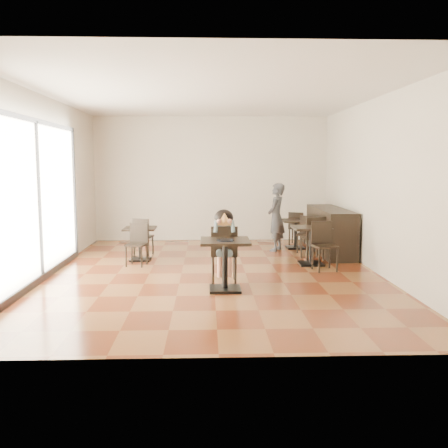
{
  "coord_description": "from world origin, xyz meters",
  "views": [
    {
      "loc": [
        -0.12,
        -8.97,
        2.01
      ],
      "look_at": [
        0.17,
        -0.75,
        1.0
      ],
      "focal_mm": 40.0,
      "sensor_mm": 36.0,
      "label": 1
    }
  ],
  "objects_px": {
    "cafe_table_left": "(140,244)",
    "child_chair": "(224,254)",
    "child_table": "(225,265)",
    "chair_back_a": "(297,228)",
    "adult_patron": "(276,217)",
    "chair_mid_a": "(313,238)",
    "chair_left_a": "(143,237)",
    "chair_mid_b": "(325,247)",
    "cafe_table_back": "(296,234)",
    "cafe_table_mid": "(311,246)",
    "chair_back_b": "(306,235)",
    "chair_left_b": "(136,245)",
    "child": "(224,246)"
  },
  "relations": [
    {
      "from": "chair_left_a",
      "to": "chair_back_a",
      "type": "relative_size",
      "value": 1.01
    },
    {
      "from": "adult_patron",
      "to": "chair_back_b",
      "type": "relative_size",
      "value": 1.9
    },
    {
      "from": "child_chair",
      "to": "chair_back_b",
      "type": "distance_m",
      "value": 3.39
    },
    {
      "from": "chair_left_a",
      "to": "chair_back_b",
      "type": "height_order",
      "value": "chair_left_a"
    },
    {
      "from": "child",
      "to": "chair_mid_b",
      "type": "bearing_deg",
      "value": 23.74
    },
    {
      "from": "chair_left_b",
      "to": "chair_back_a",
      "type": "xyz_separation_m",
      "value": [
        3.62,
        2.44,
        -0.0
      ]
    },
    {
      "from": "child_table",
      "to": "cafe_table_mid",
      "type": "relative_size",
      "value": 1.07
    },
    {
      "from": "cafe_table_back",
      "to": "cafe_table_mid",
      "type": "bearing_deg",
      "value": -91.16
    },
    {
      "from": "chair_mid_a",
      "to": "chair_mid_b",
      "type": "relative_size",
      "value": 1.0
    },
    {
      "from": "child",
      "to": "child_table",
      "type": "bearing_deg",
      "value": -90.0
    },
    {
      "from": "adult_patron",
      "to": "chair_left_b",
      "type": "distance_m",
      "value": 3.39
    },
    {
      "from": "cafe_table_back",
      "to": "chair_left_a",
      "type": "relative_size",
      "value": 0.82
    },
    {
      "from": "child",
      "to": "adult_patron",
      "type": "height_order",
      "value": "adult_patron"
    },
    {
      "from": "adult_patron",
      "to": "chair_left_b",
      "type": "height_order",
      "value": "adult_patron"
    },
    {
      "from": "chair_mid_a",
      "to": "chair_back_a",
      "type": "distance_m",
      "value": 1.93
    },
    {
      "from": "child",
      "to": "chair_left_b",
      "type": "xyz_separation_m",
      "value": [
        -1.67,
        1.43,
        -0.2
      ]
    },
    {
      "from": "chair_mid_b",
      "to": "cafe_table_back",
      "type": "bearing_deg",
      "value": 83.46
    },
    {
      "from": "child_chair",
      "to": "cafe_table_left",
      "type": "xyz_separation_m",
      "value": [
        -1.67,
        1.98,
        -0.15
      ]
    },
    {
      "from": "child_table",
      "to": "cafe_table_left",
      "type": "relative_size",
      "value": 1.18
    },
    {
      "from": "chair_back_b",
      "to": "chair_back_a",
      "type": "bearing_deg",
      "value": 113.92
    },
    {
      "from": "adult_patron",
      "to": "chair_mid_a",
      "type": "xyz_separation_m",
      "value": [
        0.62,
        -1.08,
        -0.32
      ]
    },
    {
      "from": "adult_patron",
      "to": "child_table",
      "type": "bearing_deg",
      "value": 3.86
    },
    {
      "from": "child_chair",
      "to": "cafe_table_back",
      "type": "relative_size",
      "value": 1.44
    },
    {
      "from": "child_table",
      "to": "chair_back_a",
      "type": "relative_size",
      "value": 1.0
    },
    {
      "from": "child_table",
      "to": "child",
      "type": "xyz_separation_m",
      "value": [
        0.0,
        0.55,
        0.21
      ]
    },
    {
      "from": "child_table",
      "to": "cafe_table_mid",
      "type": "xyz_separation_m",
      "value": [
        1.77,
        1.94,
        -0.03
      ]
    },
    {
      "from": "chair_mid_a",
      "to": "chair_back_b",
      "type": "bearing_deg",
      "value": -101.1
    },
    {
      "from": "child_chair",
      "to": "chair_left_b",
      "type": "xyz_separation_m",
      "value": [
        -1.67,
        1.43,
        -0.08
      ]
    },
    {
      "from": "adult_patron",
      "to": "cafe_table_mid",
      "type": "relative_size",
      "value": 2.04
    },
    {
      "from": "child_table",
      "to": "chair_left_a",
      "type": "distance_m",
      "value": 3.5
    },
    {
      "from": "adult_patron",
      "to": "child",
      "type": "bearing_deg",
      "value": 0.58
    },
    {
      "from": "chair_mid_a",
      "to": "chair_left_a",
      "type": "bearing_deg",
      "value": -18.28
    },
    {
      "from": "chair_back_a",
      "to": "child_chair",
      "type": "bearing_deg",
      "value": 87.19
    },
    {
      "from": "cafe_table_back",
      "to": "chair_back_b",
      "type": "xyz_separation_m",
      "value": [
        0.14,
        -0.55,
        0.07
      ]
    },
    {
      "from": "cafe_table_back",
      "to": "chair_back_a",
      "type": "height_order",
      "value": "chair_back_a"
    },
    {
      "from": "child",
      "to": "chair_left_a",
      "type": "relative_size",
      "value": 1.49
    },
    {
      "from": "child_chair",
      "to": "chair_back_b",
      "type": "height_order",
      "value": "child_chair"
    },
    {
      "from": "chair_left_b",
      "to": "chair_back_a",
      "type": "relative_size",
      "value": 1.01
    },
    {
      "from": "cafe_table_mid",
      "to": "chair_back_b",
      "type": "distance_m",
      "value": 1.39
    },
    {
      "from": "adult_patron",
      "to": "cafe_table_left",
      "type": "xyz_separation_m",
      "value": [
        -2.97,
        -1.04,
        -0.43
      ]
    },
    {
      "from": "adult_patron",
      "to": "chair_left_a",
      "type": "distance_m",
      "value": 3.03
    },
    {
      "from": "child_chair",
      "to": "adult_patron",
      "type": "bearing_deg",
      "value": -113.35
    },
    {
      "from": "child",
      "to": "cafe_table_left",
      "type": "height_order",
      "value": "child"
    },
    {
      "from": "child_chair",
      "to": "child",
      "type": "height_order",
      "value": "child"
    },
    {
      "from": "cafe_table_left",
      "to": "child_chair",
      "type": "bearing_deg",
      "value": -49.88
    },
    {
      "from": "chair_mid_a",
      "to": "chair_left_a",
      "type": "relative_size",
      "value": 1.11
    },
    {
      "from": "child_table",
      "to": "chair_left_a",
      "type": "bearing_deg",
      "value": 118.44
    },
    {
      "from": "child_chair",
      "to": "chair_left_b",
      "type": "distance_m",
      "value": 2.2
    },
    {
      "from": "adult_patron",
      "to": "cafe_table_left",
      "type": "bearing_deg",
      "value": -46.75
    },
    {
      "from": "child_chair",
      "to": "child_table",
      "type": "bearing_deg",
      "value": 90.0
    }
  ]
}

